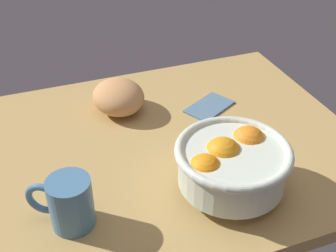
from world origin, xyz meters
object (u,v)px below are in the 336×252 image
Objects in this scene: fruit_bowl at (231,163)px; bread_loaf at (118,97)px; mug at (69,203)px; napkin_folded at (209,106)px.

bread_loaf is (12.05, -33.23, -2.55)cm from fruit_bowl.
napkin_folded is at bearing -146.24° from mug.
mug is at bearing 61.53° from bread_loaf.
bread_loaf is 35.73cm from mug.
mug reaches higher than bread_loaf.
fruit_bowl is 1.59× the size of bread_loaf.
bread_loaf is 1.14× the size of napkin_folded.
bread_loaf is 1.20× the size of mug.
fruit_bowl is 1.81× the size of napkin_folded.
fruit_bowl is 29.17cm from mug.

